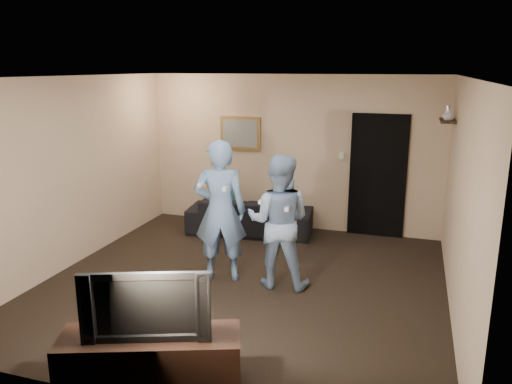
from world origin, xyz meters
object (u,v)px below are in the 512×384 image
(sofa, at_px, (250,215))
(television, at_px, (147,302))
(tv_console, at_px, (151,364))
(wii_player_left, at_px, (220,211))
(wii_player_right, at_px, (279,221))

(sofa, relative_size, television, 1.93)
(tv_console, height_order, wii_player_left, wii_player_left)
(tv_console, bearing_deg, sofa, 76.78)
(sofa, xyz_separation_m, wii_player_left, (0.23, -1.89, 0.62))
(sofa, xyz_separation_m, tv_console, (0.52, -4.27, -0.05))
(sofa, bearing_deg, wii_player_left, 90.34)
(sofa, height_order, wii_player_left, wii_player_left)
(sofa, bearing_deg, television, 90.47)
(wii_player_right, bearing_deg, television, -101.05)
(sofa, relative_size, tv_console, 1.34)
(tv_console, height_order, wii_player_right, wii_player_right)
(sofa, height_order, television, television)
(television, relative_size, wii_player_right, 0.63)
(television, height_order, wii_player_left, wii_player_left)
(tv_console, bearing_deg, wii_player_right, 58.76)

